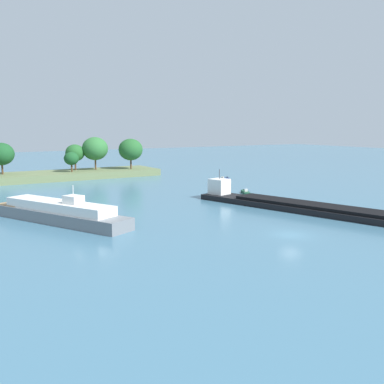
{
  "coord_description": "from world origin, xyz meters",
  "views": [
    {
      "loc": [
        -38.13,
        -38.66,
        13.39
      ],
      "look_at": [
        3.91,
        29.93,
        1.2
      ],
      "focal_mm": 40.95,
      "sensor_mm": 36.0,
      "label": 1
    }
  ],
  "objects_px": {
    "white_riverboat": "(59,213)",
    "fishing_skiff": "(246,192)",
    "cargo_barge": "(305,207)",
    "small_motorboat": "(223,179)"
  },
  "relations": [
    {
      "from": "white_riverboat",
      "to": "fishing_skiff",
      "type": "bearing_deg",
      "value": 10.14
    },
    {
      "from": "fishing_skiff",
      "to": "cargo_barge",
      "type": "height_order",
      "value": "cargo_barge"
    },
    {
      "from": "fishing_skiff",
      "to": "cargo_barge",
      "type": "bearing_deg",
      "value": -99.96
    },
    {
      "from": "small_motorboat",
      "to": "cargo_barge",
      "type": "relative_size",
      "value": 0.12
    },
    {
      "from": "fishing_skiff",
      "to": "white_riverboat",
      "type": "bearing_deg",
      "value": -169.86
    },
    {
      "from": "white_riverboat",
      "to": "small_motorboat",
      "type": "xyz_separation_m",
      "value": [
        47.8,
        27.5,
        -1.17
      ]
    },
    {
      "from": "white_riverboat",
      "to": "cargo_barge",
      "type": "distance_m",
      "value": 37.33
    },
    {
      "from": "fishing_skiff",
      "to": "white_riverboat",
      "type": "height_order",
      "value": "white_riverboat"
    },
    {
      "from": "fishing_skiff",
      "to": "small_motorboat",
      "type": "bearing_deg",
      "value": 65.91
    },
    {
      "from": "white_riverboat",
      "to": "cargo_barge",
      "type": "bearing_deg",
      "value": -19.45
    }
  ]
}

